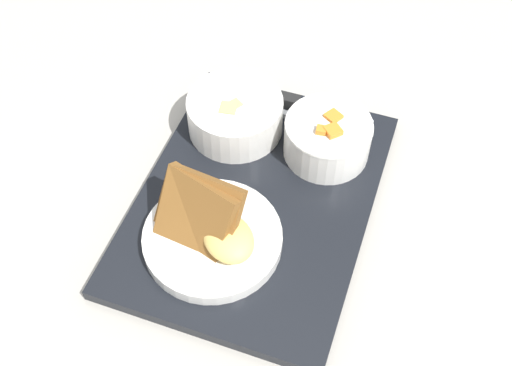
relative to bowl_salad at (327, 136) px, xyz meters
The scene contains 7 objects.
ground_plane 0.13m from the bowl_salad, 34.84° to the right, with size 4.00×4.00×0.00m, color #ADA89E.
serving_tray 0.13m from the bowl_salad, 34.84° to the right, with size 0.41×0.31×0.02m.
bowl_salad is the anchor object (origin of this frame).
bowl_soup 0.13m from the bowl_salad, 93.14° to the right, with size 0.13×0.13×0.06m.
plate_main 0.21m from the bowl_salad, 29.72° to the right, with size 0.17×0.17×0.09m.
knife 0.11m from the bowl_salad, 130.95° to the right, with size 0.02×0.19×0.02m.
spoon 0.08m from the bowl_salad, 128.99° to the right, with size 0.03×0.17×0.01m.
Camera 1 is at (0.47, 0.14, 0.69)m, focal length 45.00 mm.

